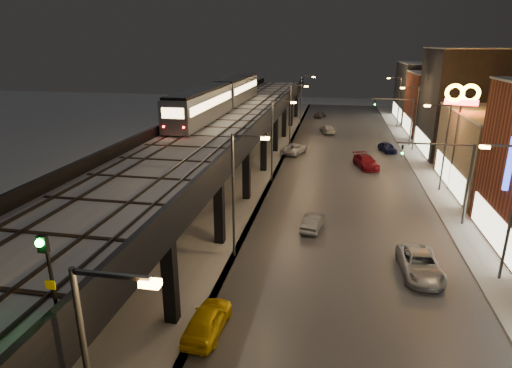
{
  "coord_description": "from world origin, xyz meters",
  "views": [
    {
      "loc": [
        5.96,
        -13.98,
        14.66
      ],
      "look_at": [
        0.56,
        14.81,
        5.0
      ],
      "focal_mm": 30.0,
      "sensor_mm": 36.0,
      "label": 1
    }
  ],
  "objects_px": {
    "car_mid_silver": "(294,149)",
    "car_mid_dark": "(327,129)",
    "car_onc_dark": "(420,265)",
    "car_onc_white": "(366,162)",
    "rail_signal": "(47,261)",
    "car_taxi": "(207,321)",
    "car_near_white": "(313,223)",
    "car_onc_red": "(387,148)",
    "subway_train": "(222,96)",
    "car_far_white": "(320,115)"
  },
  "relations": [
    {
      "from": "car_mid_silver",
      "to": "car_mid_dark",
      "type": "relative_size",
      "value": 1.1
    },
    {
      "from": "car_onc_dark",
      "to": "car_onc_white",
      "type": "height_order",
      "value": "car_onc_white"
    },
    {
      "from": "rail_signal",
      "to": "car_taxi",
      "type": "xyz_separation_m",
      "value": [
        2.01,
        8.53,
        -7.88
      ]
    },
    {
      "from": "rail_signal",
      "to": "car_near_white",
      "type": "relative_size",
      "value": 0.74
    },
    {
      "from": "car_onc_white",
      "to": "car_taxi",
      "type": "bearing_deg",
      "value": -123.81
    },
    {
      "from": "car_onc_white",
      "to": "car_onc_red",
      "type": "height_order",
      "value": "car_onc_white"
    },
    {
      "from": "car_near_white",
      "to": "car_mid_silver",
      "type": "xyz_separation_m",
      "value": [
        -4.06,
        25.19,
        0.09
      ]
    },
    {
      "from": "subway_train",
      "to": "car_mid_dark",
      "type": "bearing_deg",
      "value": 56.36
    },
    {
      "from": "car_taxi",
      "to": "car_near_white",
      "type": "distance_m",
      "value": 15.07
    },
    {
      "from": "car_far_white",
      "to": "car_onc_white",
      "type": "relative_size",
      "value": 0.73
    },
    {
      "from": "rail_signal",
      "to": "car_far_white",
      "type": "relative_size",
      "value": 0.75
    },
    {
      "from": "car_mid_dark",
      "to": "car_far_white",
      "type": "bearing_deg",
      "value": -97.65
    },
    {
      "from": "car_mid_silver",
      "to": "car_onc_red",
      "type": "relative_size",
      "value": 1.31
    },
    {
      "from": "subway_train",
      "to": "car_taxi",
      "type": "bearing_deg",
      "value": -76.56
    },
    {
      "from": "car_onc_white",
      "to": "car_onc_dark",
      "type": "bearing_deg",
      "value": -102.82
    },
    {
      "from": "car_taxi",
      "to": "car_onc_red",
      "type": "xyz_separation_m",
      "value": [
        13.42,
        42.86,
        -0.06
      ]
    },
    {
      "from": "car_near_white",
      "to": "car_onc_white",
      "type": "distance_m",
      "value": 20.44
    },
    {
      "from": "car_mid_dark",
      "to": "car_onc_dark",
      "type": "distance_m",
      "value": 47.2
    },
    {
      "from": "rail_signal",
      "to": "car_onc_dark",
      "type": "xyz_separation_m",
      "value": [
        14.09,
        16.87,
        -7.88
      ]
    },
    {
      "from": "car_taxi",
      "to": "car_near_white",
      "type": "bearing_deg",
      "value": -105.43
    },
    {
      "from": "car_taxi",
      "to": "car_near_white",
      "type": "height_order",
      "value": "car_taxi"
    },
    {
      "from": "rail_signal",
      "to": "car_mid_dark",
      "type": "xyz_separation_m",
      "value": [
        6.75,
        63.49,
        -7.94
      ]
    },
    {
      "from": "car_onc_red",
      "to": "car_onc_white",
      "type": "bearing_deg",
      "value": -128.63
    },
    {
      "from": "car_onc_white",
      "to": "subway_train",
      "type": "bearing_deg",
      "value": 159.04
    },
    {
      "from": "car_far_white",
      "to": "rail_signal",
      "type": "bearing_deg",
      "value": 104.44
    },
    {
      "from": "car_taxi",
      "to": "car_onc_red",
      "type": "bearing_deg",
      "value": -104.79
    },
    {
      "from": "car_mid_silver",
      "to": "subway_train",
      "type": "bearing_deg",
      "value": 41.92
    },
    {
      "from": "subway_train",
      "to": "car_taxi",
      "type": "distance_m",
      "value": 36.97
    },
    {
      "from": "rail_signal",
      "to": "car_onc_dark",
      "type": "distance_m",
      "value": 23.35
    },
    {
      "from": "car_near_white",
      "to": "car_onc_red",
      "type": "height_order",
      "value": "car_onc_red"
    },
    {
      "from": "rail_signal",
      "to": "car_mid_silver",
      "type": "relative_size",
      "value": 0.54
    },
    {
      "from": "car_far_white",
      "to": "car_onc_white",
      "type": "bearing_deg",
      "value": 118.98
    },
    {
      "from": "car_onc_white",
      "to": "rail_signal",
      "type": "bearing_deg",
      "value": -123.19
    },
    {
      "from": "car_taxi",
      "to": "car_mid_dark",
      "type": "xyz_separation_m",
      "value": [
        4.75,
        54.96,
        -0.05
      ]
    },
    {
      "from": "car_mid_dark",
      "to": "car_onc_dark",
      "type": "bearing_deg",
      "value": 84.25
    },
    {
      "from": "subway_train",
      "to": "car_onc_red",
      "type": "bearing_deg",
      "value": 19.35
    },
    {
      "from": "subway_train",
      "to": "car_near_white",
      "type": "xyz_separation_m",
      "value": [
        13.07,
        -20.86,
        -7.69
      ]
    },
    {
      "from": "car_mid_dark",
      "to": "car_onc_dark",
      "type": "height_order",
      "value": "car_onc_dark"
    },
    {
      "from": "subway_train",
      "to": "car_mid_dark",
      "type": "distance_m",
      "value": 24.94
    },
    {
      "from": "car_mid_silver",
      "to": "car_onc_dark",
      "type": "relative_size",
      "value": 0.98
    },
    {
      "from": "car_far_white",
      "to": "car_onc_white",
      "type": "height_order",
      "value": "car_onc_white"
    },
    {
      "from": "car_mid_silver",
      "to": "car_near_white",
      "type": "bearing_deg",
      "value": 115.41
    },
    {
      "from": "subway_train",
      "to": "car_mid_silver",
      "type": "height_order",
      "value": "subway_train"
    },
    {
      "from": "rail_signal",
      "to": "car_far_white",
      "type": "distance_m",
      "value": 80.03
    },
    {
      "from": "car_mid_dark",
      "to": "car_onc_white",
      "type": "height_order",
      "value": "car_onc_white"
    },
    {
      "from": "car_onc_dark",
      "to": "car_near_white",
      "type": "bearing_deg",
      "value": 138.79
    },
    {
      "from": "car_taxi",
      "to": "car_mid_dark",
      "type": "distance_m",
      "value": 55.16
    },
    {
      "from": "subway_train",
      "to": "car_onc_white",
      "type": "distance_m",
      "value": 19.94
    },
    {
      "from": "subway_train",
      "to": "car_taxi",
      "type": "height_order",
      "value": "subway_train"
    },
    {
      "from": "car_onc_dark",
      "to": "car_taxi",
      "type": "bearing_deg",
      "value": -147.68
    }
  ]
}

